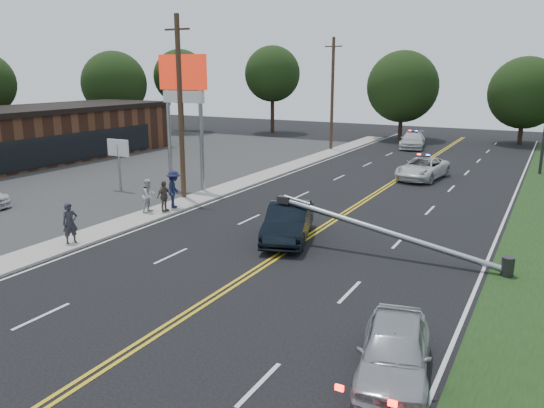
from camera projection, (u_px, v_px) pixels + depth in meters
The scene contains 22 objects.
ground at pixel (184, 316), 15.66m from camera, with size 120.00×120.00×0.00m, color black.
parking_lot at pixel (27, 186), 33.41m from camera, with size 25.00×60.00×0.01m, color #2D2D2D.
sidewalk at pixel (173, 207), 28.05m from camera, with size 1.80×70.00×0.12m, color #A5A095.
centerline_yellow at pixel (319, 230), 24.19m from camera, with size 0.36×80.00×0.00m, color gold.
pylon_sign at pixel (183, 90), 30.99m from camera, with size 3.20×0.35×8.00m.
small_sign at pixel (118, 152), 31.78m from camera, with size 1.60×0.14×3.10m.
fallen_streetlight at pixel (399, 235), 20.34m from camera, with size 9.36×0.44×1.91m.
utility_pole_mid at pixel (180, 108), 28.91m from camera, with size 1.60×0.28×10.00m.
utility_pole_far at pixel (332, 94), 47.69m from camera, with size 1.60×0.28×10.00m.
tree_3 at pixel (114, 84), 57.93m from camera, with size 7.03×7.03×9.26m.
tree_4 at pixel (180, 77), 62.38m from camera, with size 6.27×6.27×9.62m.
tree_5 at pixel (272, 74), 61.24m from camera, with size 6.39×6.39×9.99m.
tree_6 at pixel (403, 87), 55.54m from camera, with size 7.44×7.44×9.23m.
tree_7 at pixel (525, 93), 51.74m from camera, with size 6.99×6.99×8.51m.
crashed_sedan at pixel (288, 222), 22.63m from camera, with size 1.68×4.81×1.59m, color black.
waiting_sedan at pixel (394, 352), 12.33m from camera, with size 1.64×4.07×1.39m, color #A6A8AE.
emergency_a at pixel (422, 168), 35.61m from camera, with size 2.36×5.12×1.42m, color silver.
emergency_b at pixel (413, 140), 49.98m from camera, with size 2.12×5.22×1.52m, color silver.
bystander_a at pixel (70, 223), 21.80m from camera, with size 0.62×0.41×1.70m, color #292830.
bystander_b at pixel (149, 196), 26.69m from camera, with size 0.82×0.64×1.69m, color silver.
bystander_c at pixel (174, 189), 27.45m from camera, with size 1.27×0.73×1.96m, color #181E3C.
bystander_d at pixel (164, 196), 26.75m from camera, with size 0.93×0.39×1.59m, color #584F47.
Camera 1 is at (9.12, -11.42, 7.03)m, focal length 35.00 mm.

